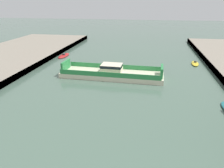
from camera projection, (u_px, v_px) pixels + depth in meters
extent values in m
cube|color=beige|center=(112.00, 75.00, 50.86)|extent=(23.98, 7.45, 1.10)
cube|color=#2D8947|center=(114.00, 66.00, 53.45)|extent=(22.81, 0.88, 1.10)
cube|color=#2D8947|center=(109.00, 75.00, 47.47)|extent=(22.81, 0.88, 1.10)
cube|color=beige|center=(112.00, 68.00, 50.29)|extent=(4.87, 3.82, 2.02)
cube|color=black|center=(112.00, 66.00, 50.05)|extent=(4.91, 3.87, 0.60)
cube|color=#2D8947|center=(162.00, 71.00, 48.08)|extent=(0.65, 4.68, 2.20)
cube|color=#2D8947|center=(66.00, 65.00, 52.45)|extent=(0.65, 4.68, 2.20)
ellipsoid|color=yellow|center=(195.00, 63.00, 61.11)|extent=(2.44, 5.73, 0.50)
cube|color=#4C4C51|center=(195.00, 62.00, 60.92)|extent=(0.70, 0.46, 0.50)
ellipsoid|color=red|center=(64.00, 56.00, 69.94)|extent=(2.74, 7.45, 0.38)
cube|color=#4C4C51|center=(64.00, 54.00, 69.78)|extent=(0.88, 0.43, 0.50)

